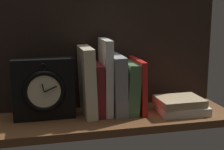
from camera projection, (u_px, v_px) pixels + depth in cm
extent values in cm
cube|color=brown|center=(115.00, 119.00, 113.01)|extent=(79.19, 24.70, 2.50)
cube|color=black|center=(107.00, 51.00, 119.75)|extent=(79.19, 1.20, 39.31)
cube|color=beige|center=(87.00, 81.00, 111.59)|extent=(4.46, 14.71, 22.64)
cube|color=maroon|center=(97.00, 89.00, 112.95)|extent=(2.92, 13.36, 17.12)
cube|color=silver|center=(106.00, 77.00, 112.78)|extent=(2.65, 12.26, 24.90)
cube|color=gray|center=(116.00, 84.00, 114.18)|extent=(4.47, 14.86, 19.61)
cube|color=#476B44|center=(129.00, 87.00, 115.45)|extent=(4.85, 14.71, 17.20)
cube|color=red|center=(138.00, 85.00, 116.09)|extent=(2.25, 15.59, 18.00)
cube|color=black|center=(44.00, 89.00, 108.25)|extent=(19.44, 5.51, 19.44)
torus|color=black|center=(44.00, 92.00, 105.28)|extent=(13.30, 1.63, 13.30)
cylinder|color=beige|center=(44.00, 92.00, 105.28)|extent=(10.73, 0.60, 10.73)
cube|color=black|center=(43.00, 88.00, 104.46)|extent=(0.88, 0.30, 2.63)
cube|color=black|center=(51.00, 89.00, 105.08)|extent=(4.00, 0.30, 1.87)
torus|color=black|center=(43.00, 67.00, 104.04)|extent=(2.44, 0.44, 2.44)
cube|color=beige|center=(182.00, 109.00, 115.41)|extent=(16.79, 13.38, 2.73)
cube|color=#9E8966|center=(180.00, 101.00, 114.80)|extent=(15.02, 12.19, 2.47)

